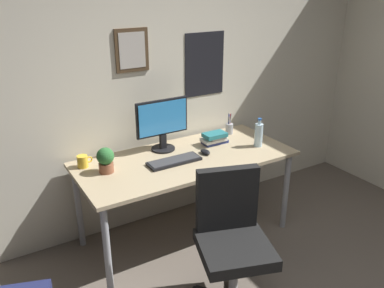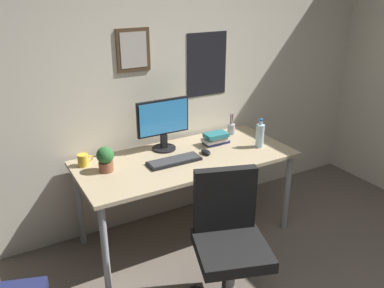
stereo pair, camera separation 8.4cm
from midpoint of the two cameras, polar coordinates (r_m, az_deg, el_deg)
The scene contains 11 objects.
wall_back at distance 3.55m, azimuth -2.10°, elevation 9.43°, with size 4.40×0.10×2.60m.
desk at distance 3.30m, azimuth -0.13°, elevation -2.97°, with size 1.76×0.79×0.75m.
office_chair at distance 2.75m, azimuth 6.12°, elevation -12.55°, with size 0.58×0.60×0.95m.
monitor at distance 3.34m, azimuth -3.37°, elevation 3.07°, with size 0.46×0.20×0.43m.
keyboard at distance 3.18m, azimuth -1.77°, elevation -2.40°, with size 0.43×0.15×0.03m.
computer_mouse at distance 3.32m, azimuth 2.68°, elevation -1.14°, with size 0.06×0.11×0.04m.
water_bottle at distance 3.49m, azimuth 10.26°, elevation 1.22°, with size 0.07×0.07×0.25m.
coffee_mug_near at distance 3.21m, azimuth -14.38°, elevation -2.22°, with size 0.12×0.08×0.09m.
potted_plant at distance 3.06m, azimuth -11.38°, elevation -1.99°, with size 0.13×0.13×0.19m.
pen_cup at distance 3.76m, azimuth 6.20°, elevation 2.20°, with size 0.07×0.07×0.20m.
book_stack_left at distance 3.52m, azimuth 4.08°, elevation 0.79°, with size 0.23×0.15×0.11m.
Camera 2 is at (-1.55, -0.95, 2.10)m, focal length 37.76 mm.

